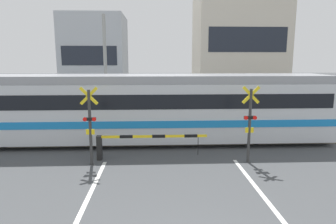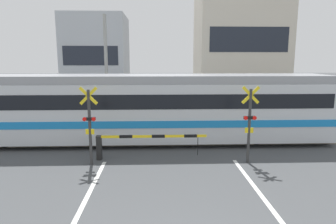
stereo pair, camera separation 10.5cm
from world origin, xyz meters
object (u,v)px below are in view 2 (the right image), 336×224
crossing_barrier_far (192,115)px  commuter_train (133,107)px  crossing_signal_right (249,121)px  pedestrian (148,103)px  crossing_signal_left (90,122)px  crossing_barrier_near (131,141)px

crossing_barrier_far → commuter_train: bearing=-135.7°
crossing_signal_right → pedestrian: size_ratio=1.65×
commuter_train → pedestrian: bearing=84.6°
crossing_signal_left → pedestrian: crossing_signal_left is taller
crossing_barrier_far → crossing_barrier_near: bearing=-118.7°
crossing_barrier_far → crossing_signal_left: crossing_signal_left is taller
commuter_train → pedestrian: size_ratio=10.33×
crossing_barrier_near → pedestrian: pedestrian is taller
pedestrian → crossing_signal_right: bearing=-65.3°
crossing_barrier_far → crossing_signal_left: size_ratio=1.47×
crossing_barrier_far → crossing_signal_right: crossing_signal_right is taller
crossing_signal_right → pedestrian: 9.84m
crossing_signal_right → pedestrian: (-4.10, 8.92, -0.59)m
commuter_train → crossing_signal_right: commuter_train is taller
crossing_barrier_far → crossing_signal_left: (-4.55, -6.22, 0.90)m
crossing_signal_left → crossing_signal_right: same height
pedestrian → crossing_barrier_near: bearing=-93.1°
crossing_signal_left → pedestrian: 9.15m
crossing_signal_right → crossing_barrier_near: bearing=173.0°
crossing_barrier_near → crossing_signal_left: 1.81m
commuter_train → crossing_barrier_near: bearing=-87.9°
commuter_train → crossing_signal_right: (4.65, -3.11, -0.09)m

